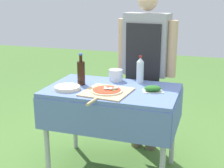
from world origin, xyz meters
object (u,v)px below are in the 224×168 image
(pizza_on_peel, at_px, (106,91))
(prep_table, at_px, (112,100))
(water_bottle, at_px, (140,70))
(plate_stack, at_px, (67,88))
(person_cook, at_px, (146,60))
(mixing_tub, at_px, (116,75))
(oil_bottle, at_px, (81,72))
(herb_container, at_px, (153,89))

(pizza_on_peel, bearing_deg, prep_table, 93.42)
(prep_table, xyz_separation_m, water_bottle, (0.19, 0.26, 0.23))
(plate_stack, bearing_deg, prep_table, 23.07)
(person_cook, bearing_deg, pizza_on_peel, 82.09)
(mixing_tub, bearing_deg, plate_stack, -127.16)
(pizza_on_peel, xyz_separation_m, mixing_tub, (-0.05, 0.40, 0.04))
(oil_bottle, bearing_deg, herb_container, -0.40)
(person_cook, relative_size, pizza_on_peel, 2.95)
(prep_table, distance_m, person_cook, 0.62)
(oil_bottle, height_order, plate_stack, oil_bottle)
(prep_table, distance_m, pizza_on_peel, 0.18)
(pizza_on_peel, relative_size, water_bottle, 2.15)
(prep_table, height_order, herb_container, herb_container)
(prep_table, height_order, water_bottle, water_bottle)
(pizza_on_peel, xyz_separation_m, plate_stack, (-0.36, -0.02, 0.00))
(person_cook, height_order, oil_bottle, person_cook)
(pizza_on_peel, relative_size, plate_stack, 2.43)
(herb_container, relative_size, mixing_tub, 1.51)
(plate_stack, bearing_deg, oil_bottle, 73.30)
(prep_table, bearing_deg, person_cook, 71.17)
(person_cook, distance_m, plate_stack, 0.89)
(person_cook, xyz_separation_m, plate_stack, (-0.54, -0.69, -0.15))
(mixing_tub, height_order, plate_stack, mixing_tub)
(prep_table, distance_m, water_bottle, 0.39)
(oil_bottle, relative_size, plate_stack, 1.27)
(prep_table, bearing_deg, pizza_on_peel, -92.10)
(water_bottle, height_order, mixing_tub, water_bottle)
(pizza_on_peel, xyz_separation_m, herb_container, (0.36, 0.16, 0.01))
(herb_container, distance_m, mixing_tub, 0.47)
(oil_bottle, distance_m, water_bottle, 0.55)
(pizza_on_peel, height_order, mixing_tub, mixing_tub)
(prep_table, height_order, person_cook, person_cook)
(pizza_on_peel, relative_size, mixing_tub, 4.16)
(prep_table, distance_m, plate_stack, 0.41)
(herb_container, bearing_deg, oil_bottle, 179.60)
(oil_bottle, height_order, herb_container, oil_bottle)
(water_bottle, xyz_separation_m, mixing_tub, (-0.24, -0.00, -0.07))
(oil_bottle, bearing_deg, pizza_on_peel, -28.58)
(prep_table, relative_size, mixing_tub, 8.76)
(pizza_on_peel, bearing_deg, water_bottle, 69.53)
(person_cook, bearing_deg, water_bottle, 98.93)
(water_bottle, relative_size, herb_container, 1.28)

